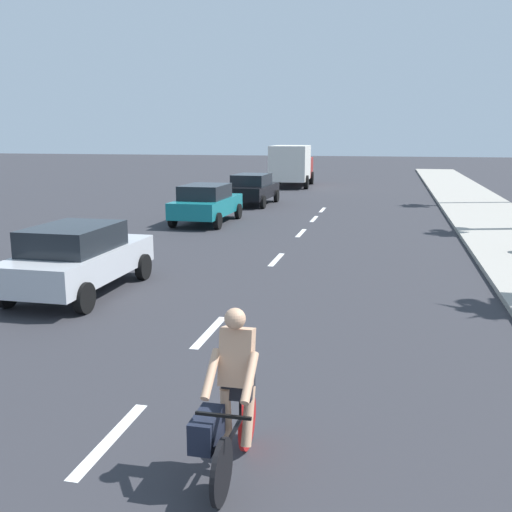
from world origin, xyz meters
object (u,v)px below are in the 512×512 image
at_px(parked_car_black, 252,188).
at_px(delivery_truck, 292,165).
at_px(parked_car_teal, 206,202).
at_px(cyclist, 230,401).
at_px(parked_car_silver, 78,257).

distance_m(parked_car_black, delivery_truck, 11.13).
xyz_separation_m(parked_car_teal, parked_car_black, (0.36, 6.57, 0.00)).
bearing_deg(cyclist, delivery_truck, -81.54).
height_order(cyclist, parked_car_black, cyclist).
bearing_deg(parked_car_silver, cyclist, -49.63).
distance_m(parked_car_silver, delivery_truck, 28.55).
bearing_deg(parked_car_teal, parked_car_black, 87.49).
distance_m(cyclist, parked_car_teal, 18.01).
height_order(cyclist, parked_car_teal, cyclist).
relative_size(parked_car_silver, parked_car_teal, 0.97).
bearing_deg(parked_car_black, parked_car_teal, -91.28).
bearing_deg(parked_car_teal, parked_car_silver, -87.03).
bearing_deg(parked_car_silver, parked_car_black, 90.50).
distance_m(cyclist, parked_car_black, 24.25).
bearing_deg(parked_car_silver, delivery_truck, 90.08).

